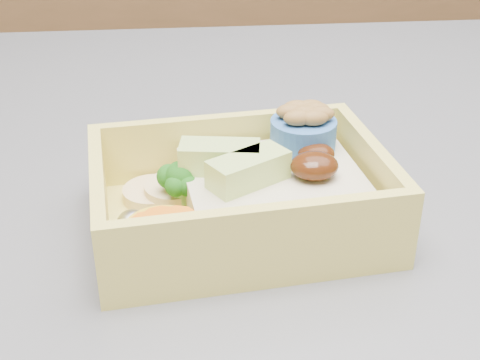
{
  "coord_description": "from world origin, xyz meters",
  "views": [
    {
      "loc": [
        -0.17,
        -0.49,
        1.16
      ],
      "look_at": [
        -0.14,
        -0.13,
        0.96
      ],
      "focal_mm": 50.0,
      "sensor_mm": 36.0,
      "label": 1
    }
  ],
  "objects": [
    {
      "name": "bento_box",
      "position": [
        -0.13,
        -0.13,
        0.94
      ],
      "size": [
        0.2,
        0.15,
        0.07
      ],
      "rotation": [
        0.0,
        0.0,
        0.11
      ],
      "color": "#DCCC5B",
      "rests_on": "island"
    }
  ]
}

